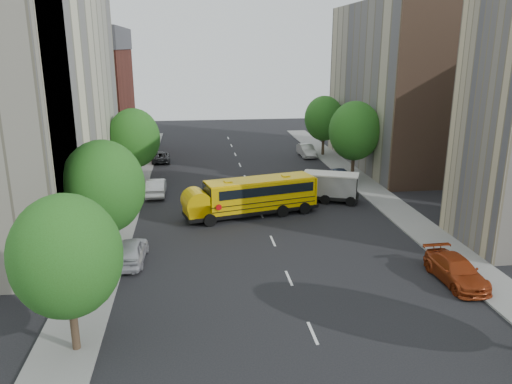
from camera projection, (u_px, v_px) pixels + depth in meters
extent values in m
plane|color=black|center=(268.00, 231.00, 37.42)|extent=(120.00, 120.00, 0.00)
cube|color=slate|center=(120.00, 215.00, 40.74)|extent=(3.00, 80.00, 0.12)
cube|color=slate|center=(390.00, 204.00, 43.59)|extent=(3.00, 80.00, 0.12)
cube|color=silver|center=(252.00, 194.00, 46.94)|extent=(0.15, 64.00, 0.01)
cube|color=beige|center=(25.00, 92.00, 38.10)|extent=(10.00, 26.00, 20.00)
cube|color=maroon|center=(86.00, 106.00, 60.03)|extent=(10.00, 15.00, 13.00)
cube|color=tan|center=(400.00, 86.00, 56.16)|extent=(10.00, 22.00, 18.00)
cube|color=brown|center=(448.00, 96.00, 45.69)|extent=(10.10, 0.30, 18.00)
cylinder|color=yellow|center=(455.00, 12.00, 62.63)|extent=(1.00, 1.00, 35.00)
cylinder|color=#38281C|center=(74.00, 324.00, 22.35)|extent=(0.36, 0.36, 2.70)
ellipsoid|color=#234E14|center=(66.00, 256.00, 21.43)|extent=(4.80, 4.80, 5.52)
cylinder|color=#38281C|center=(108.00, 240.00, 31.85)|extent=(0.36, 0.36, 2.88)
ellipsoid|color=#234E14|center=(104.00, 187.00, 30.86)|extent=(5.12, 5.12, 5.89)
cylinder|color=#38281C|center=(136.00, 173.00, 48.99)|extent=(0.36, 0.36, 2.81)
ellipsoid|color=#234E14|center=(134.00, 138.00, 48.03)|extent=(4.99, 4.99, 5.74)
cylinder|color=#38281C|center=(353.00, 165.00, 51.69)|extent=(0.36, 0.36, 2.95)
ellipsoid|color=#234E14|center=(355.00, 131.00, 50.68)|extent=(5.25, 5.25, 6.04)
cylinder|color=#38281C|center=(323.00, 145.00, 63.15)|extent=(0.36, 0.36, 2.74)
ellipsoid|color=#234E14|center=(324.00, 118.00, 62.21)|extent=(4.86, 4.86, 5.59)
cube|color=black|center=(252.00, 209.00, 40.76)|extent=(11.31, 5.10, 0.30)
cube|color=#E0B104|center=(260.00, 193.00, 40.64)|extent=(9.20, 4.53, 2.27)
cube|color=#E0B104|center=(198.00, 209.00, 39.01)|extent=(2.27, 2.63, 0.98)
cube|color=black|center=(210.00, 193.00, 39.04)|extent=(1.02, 2.32, 1.18)
cube|color=#E0B104|center=(260.00, 180.00, 40.32)|extent=(9.15, 4.34, 0.14)
cube|color=black|center=(262.00, 187.00, 40.57)|extent=(8.45, 4.39, 0.74)
cube|color=black|center=(260.00, 202.00, 40.86)|extent=(9.21, 4.58, 0.06)
cube|color=black|center=(260.00, 198.00, 40.75)|extent=(9.21, 4.58, 0.06)
cube|color=#E0B104|center=(309.00, 188.00, 42.21)|extent=(0.74, 2.43, 2.27)
cube|color=#E0B104|center=(228.00, 182.00, 39.36)|extent=(0.72, 0.72, 0.10)
cube|color=#E0B104|center=(285.00, 176.00, 41.08)|extent=(0.72, 0.72, 0.10)
cylinder|color=#E0B104|center=(197.00, 203.00, 38.87)|extent=(2.55, 2.70, 2.07)
cylinder|color=red|center=(219.00, 207.00, 38.21)|extent=(0.49, 0.16, 0.49)
cylinder|color=black|center=(211.00, 220.00, 38.33)|extent=(1.03, 0.52, 0.98)
cylinder|color=black|center=(202.00, 211.00, 40.53)|extent=(1.03, 0.52, 0.98)
cylinder|color=black|center=(282.00, 211.00, 40.43)|extent=(1.03, 0.52, 0.98)
cylinder|color=black|center=(270.00, 203.00, 42.63)|extent=(1.03, 0.52, 0.98)
cylinder|color=black|center=(304.00, 208.00, 41.12)|extent=(1.03, 0.52, 0.98)
cylinder|color=black|center=(291.00, 200.00, 43.32)|extent=(1.03, 0.52, 0.98)
cube|color=black|center=(324.00, 195.00, 44.65)|extent=(6.36, 4.12, 0.30)
cube|color=silver|center=(330.00, 184.00, 44.23)|extent=(5.01, 3.50, 1.81)
cube|color=silver|center=(300.00, 186.00, 44.97)|extent=(2.02, 2.30, 1.21)
cube|color=silver|center=(331.00, 174.00, 43.96)|extent=(5.24, 3.67, 0.12)
cylinder|color=black|center=(298.00, 198.00, 44.27)|extent=(0.88, 0.55, 0.85)
cylinder|color=black|center=(302.00, 192.00, 46.14)|extent=(0.88, 0.55, 0.85)
cylinder|color=black|center=(325.00, 200.00, 43.69)|extent=(0.88, 0.55, 0.85)
cylinder|color=black|center=(328.00, 193.00, 45.56)|extent=(0.88, 0.55, 0.85)
cylinder|color=black|center=(351.00, 202.00, 43.15)|extent=(0.88, 0.55, 0.85)
cylinder|color=black|center=(352.00, 195.00, 45.03)|extent=(0.88, 0.55, 0.85)
imported|color=#B4B3BB|center=(131.00, 251.00, 31.78)|extent=(2.06, 4.71, 1.58)
imported|color=silver|center=(156.00, 187.00, 46.32)|extent=(1.69, 4.80, 1.58)
imported|color=black|center=(161.00, 157.00, 59.77)|extent=(2.36, 4.70, 1.28)
imported|color=#913212|center=(456.00, 270.00, 29.14)|extent=(2.21, 5.17, 1.48)
imported|color=#394163|center=(341.00, 176.00, 50.20)|extent=(1.86, 4.42, 1.49)
imported|color=#A5A4A0|center=(307.00, 151.00, 62.68)|extent=(1.77, 4.67, 1.52)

